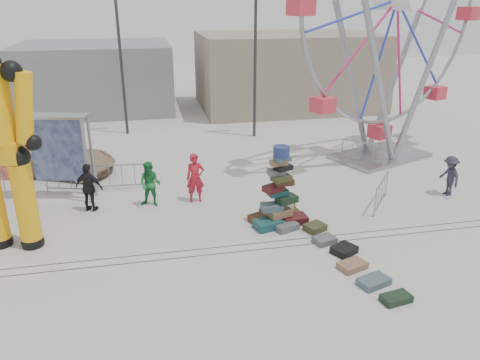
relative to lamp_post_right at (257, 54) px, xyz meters
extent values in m
plane|color=#9E9E99|center=(-3.09, -13.00, -4.48)|extent=(90.00, 90.00, 0.00)
cube|color=#47443F|center=(-3.09, -12.40, -4.48)|extent=(40.00, 0.04, 0.01)
cube|color=#47443F|center=(-3.09, -12.00, -4.48)|extent=(40.00, 0.04, 0.01)
cube|color=gray|center=(3.91, 7.00, -1.98)|extent=(12.00, 8.00, 5.00)
cube|color=gray|center=(-9.09, 9.00, -2.28)|extent=(10.00, 8.00, 4.40)
cylinder|color=#2D2D30|center=(-0.09, 0.00, -0.48)|extent=(0.16, 0.16, 8.00)
cylinder|color=#2D2D30|center=(-7.09, 2.00, -0.48)|extent=(0.16, 0.16, 8.00)
cube|color=#19494B|center=(-2.24, -11.05, -4.33)|extent=(1.03, 0.83, 0.29)
cube|color=#4B1417|center=(-1.24, -10.84, -4.35)|extent=(0.88, 0.64, 0.27)
cube|color=#462716|center=(-2.35, -10.49, -4.36)|extent=(0.94, 0.81, 0.25)
cube|color=#393C1E|center=(-1.35, -10.29, -4.35)|extent=(0.88, 0.67, 0.27)
cube|color=#575A5F|center=(-1.67, -11.28, -4.37)|extent=(0.90, 0.76, 0.23)
cube|color=black|center=(-1.90, -10.17, -4.36)|extent=(0.79, 0.58, 0.25)
cube|color=#896446|center=(-1.77, -10.78, -4.06)|extent=(0.91, 0.75, 0.25)
cube|color=#465C64|center=(-2.06, -10.80, -3.83)|extent=(0.73, 0.50, 0.23)
cube|color=black|center=(-1.52, -10.75, -3.60)|extent=(0.82, 0.67, 0.23)
cube|color=#19494B|center=(-1.81, -10.61, -3.38)|extent=(0.74, 0.55, 0.20)
cube|color=#4B1417|center=(-1.99, -10.71, -3.18)|extent=(0.79, 0.69, 0.20)
cube|color=#462716|center=(-1.62, -10.69, -2.98)|extent=(0.64, 0.46, 0.20)
cube|color=#393C1E|center=(-1.76, -10.83, -2.78)|extent=(0.73, 0.60, 0.18)
cube|color=#575A5F|center=(-1.90, -10.71, -2.60)|extent=(0.59, 0.41, 0.18)
cube|color=black|center=(-1.68, -10.76, -2.43)|extent=(0.66, 0.55, 0.16)
cube|color=#896446|center=(-1.84, -10.74, -2.27)|extent=(0.58, 0.42, 0.16)
cube|color=#465C64|center=(-1.73, -10.81, -2.13)|extent=(0.61, 0.51, 0.14)
cylinder|color=navy|center=(-1.77, -10.78, -1.88)|extent=(0.54, 0.54, 0.36)
sphere|color=black|center=(-10.77, -10.47, -4.34)|extent=(0.70, 0.70, 0.70)
sphere|color=black|center=(-9.79, -10.71, -4.34)|extent=(0.70, 0.70, 0.70)
cylinder|color=#F0AC0D|center=(-9.79, -10.71, -3.01)|extent=(0.64, 0.64, 2.94)
sphere|color=black|center=(-9.79, -10.71, -1.54)|extent=(0.73, 0.73, 0.73)
sphere|color=black|center=(-9.52, -10.78, 0.94)|extent=(0.59, 0.59, 0.59)
cylinder|color=#F0AC0D|center=(-9.34, -10.82, -0.07)|extent=(0.85, 0.64, 2.07)
sphere|color=black|center=(-9.25, -10.85, -1.08)|extent=(0.48, 0.48, 0.48)
cube|color=gray|center=(5.02, -4.92, -4.39)|extent=(5.17, 4.15, 0.18)
cylinder|color=gray|center=(3.97, -6.19, -0.88)|extent=(3.01, 1.39, 7.29)
cylinder|color=gray|center=(6.65, -5.15, -0.88)|extent=(3.01, 1.39, 7.29)
cylinder|color=gray|center=(3.39, -4.69, -0.88)|extent=(3.01, 1.39, 7.29)
cylinder|color=gray|center=(6.07, -3.64, -0.88)|extent=(3.01, 1.39, 7.29)
cylinder|color=white|center=(5.02, -4.92, 2.71)|extent=(1.56, 2.17, 0.90)
torus|color=gray|center=(5.02, -4.92, 2.71)|extent=(10.29, 4.16, 10.97)
cube|color=#C72A3C|center=(5.02, -4.92, -3.13)|extent=(1.05, 1.05, 0.63)
cylinder|color=gray|center=(-8.22, -7.30, -2.85)|extent=(0.11, 0.11, 3.27)
cube|color=gray|center=(-10.35, -6.83, -1.21)|extent=(4.64, 1.74, 0.09)
cube|color=maroon|center=(-11.41, -6.59, -2.52)|extent=(2.03, 0.48, 2.40)
cube|color=navy|center=(-9.28, -7.06, -2.52)|extent=(2.03, 0.48, 2.40)
cube|color=silver|center=(-1.59, -10.10, -4.24)|extent=(1.09, 0.72, 0.48)
cube|color=#393C1E|center=(-0.74, -11.53, -4.37)|extent=(0.83, 0.76, 0.23)
cube|color=#575A5F|center=(-0.73, -12.39, -4.38)|extent=(0.79, 0.68, 0.20)
cube|color=black|center=(-0.39, -13.12, -4.37)|extent=(0.90, 0.85, 0.22)
cube|color=#896446|center=(-0.51, -13.98, -4.39)|extent=(0.93, 0.76, 0.19)
cube|color=#465C64|center=(-0.28, -14.87, -4.38)|extent=(0.98, 0.77, 0.20)
cube|color=black|center=(-0.07, -15.68, -4.39)|extent=(0.84, 0.57, 0.19)
imported|color=#A81826|center=(-4.36, -8.31, -3.53)|extent=(0.70, 0.46, 1.90)
imported|color=#1C7134|center=(-6.04, -8.37, -3.62)|extent=(1.01, 0.91, 1.72)
imported|color=black|center=(-8.21, -8.37, -3.58)|extent=(1.14, 0.82, 1.80)
imported|color=#252531|center=(5.43, -9.71, -3.68)|extent=(0.61, 1.04, 1.60)
imported|color=tan|center=(-9.85, -4.09, -3.82)|extent=(5.25, 3.76, 1.33)
camera|label=1|loc=(-6.05, -24.71, 2.83)|focal=35.00mm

